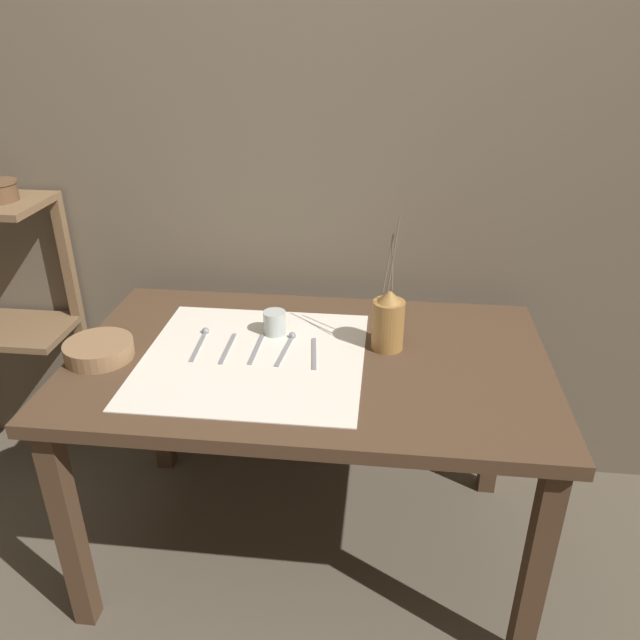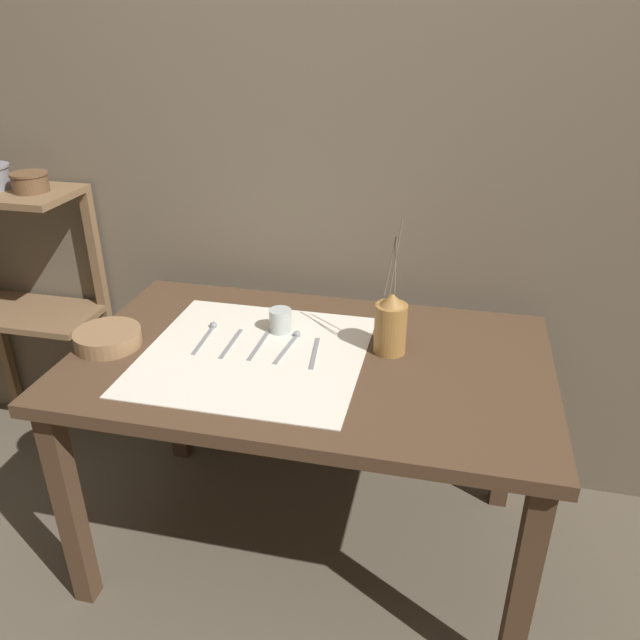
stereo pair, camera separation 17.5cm
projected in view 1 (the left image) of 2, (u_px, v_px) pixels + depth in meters
ground_plane at (311, 544)px, 2.15m from camera, size 12.00×12.00×0.00m
stone_wall_back at (328, 160)px, 2.08m from camera, size 7.00×0.06×2.40m
wooden_table at (309, 382)px, 1.85m from camera, size 1.38×0.84×0.75m
linen_cloth at (253, 358)px, 1.80m from camera, size 0.64×0.62×0.00m
pitcher_with_flowers at (388, 321)px, 1.82m from camera, size 0.09×0.09×0.41m
wooden_bowl at (99, 350)px, 1.80m from camera, size 0.20×0.20×0.05m
glass_tumbler_near at (275, 323)px, 1.92m from camera, size 0.07×0.07×0.07m
spoon_outer at (203, 337)px, 1.90m from camera, size 0.03×0.19×0.02m
knife_center at (228, 348)px, 1.84m from camera, size 0.01×0.18×0.00m
fork_inner at (257, 349)px, 1.84m from camera, size 0.01×0.18×0.00m
spoon_inner at (289, 341)px, 1.88m from camera, size 0.04×0.19×0.02m
fork_outer at (314, 353)px, 1.82m from camera, size 0.03×0.18×0.00m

